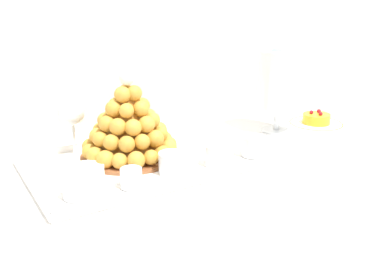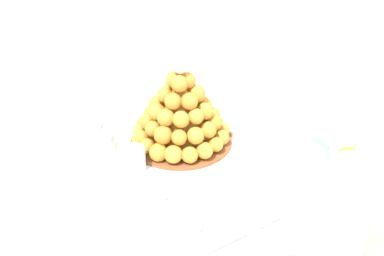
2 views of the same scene
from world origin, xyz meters
TOP-DOWN VIEW (x-y plane):
  - buffet_table at (0.00, 0.00)m, footprint 1.31×0.81m
  - serving_tray at (-0.13, 0.03)m, footprint 0.65×0.38m
  - croquembouche at (-0.17, 0.08)m, footprint 0.27×0.27m
  - dessert_cup_left at (-0.38, -0.08)m, footprint 0.05×0.05m
  - dessert_cup_mid_left at (-0.25, -0.10)m, footprint 0.05×0.05m
  - dessert_cup_centre at (-0.13, -0.08)m, footprint 0.06×0.06m
  - dessert_cup_mid_right at (-0.01, -0.10)m, footprint 0.06×0.06m
  - dessert_cup_right at (0.12, -0.09)m, footprint 0.06×0.06m
  - creme_brulee_ramekin at (-0.32, 0.02)m, footprint 0.08×0.08m
  - macaron_goblet at (0.34, 0.06)m, footprint 0.14×0.14m
  - fruit_tart_plate at (0.50, 0.04)m, footprint 0.19×0.19m
  - wine_glass at (-0.29, 0.18)m, footprint 0.07×0.07m

SIDE VIEW (x-z plane):
  - buffet_table at x=0.00m, z-range 0.28..1.06m
  - serving_tray at x=-0.13m, z-range 0.77..0.80m
  - fruit_tart_plate at x=0.50m, z-range 0.77..0.82m
  - creme_brulee_ramekin at x=-0.32m, z-range 0.79..0.82m
  - dessert_cup_mid_left at x=-0.25m, z-range 0.79..0.83m
  - dessert_cup_left at x=-0.38m, z-range 0.79..0.83m
  - dessert_cup_centre at x=-0.13m, z-range 0.79..0.84m
  - dessert_cup_mid_right at x=-0.01m, z-range 0.79..0.84m
  - dessert_cup_right at x=0.12m, z-range 0.79..0.84m
  - croquembouche at x=-0.17m, z-range 0.76..0.99m
  - wine_glass at x=-0.29m, z-range 0.82..0.98m
  - macaron_goblet at x=0.34m, z-range 0.81..1.09m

